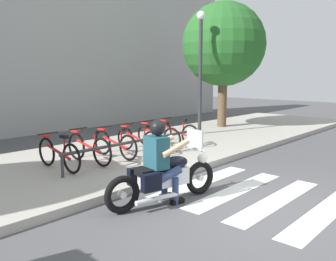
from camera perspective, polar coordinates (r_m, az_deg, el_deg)
The scene contains 17 objects.
ground_plane at distance 5.91m, azimuth 14.48°, elevation -12.44°, with size 48.00×48.00×0.00m, color #4C4C4F.
sidewalk at distance 8.63m, azimuth -11.48°, elevation -4.99°, with size 24.00×4.40×0.15m, color #A8A399.
crosswalk_stripe_1 at distance 6.17m, azimuth 24.00°, elevation -12.01°, with size 2.80×0.40×0.01m, color white.
crosswalk_stripe_2 at distance 6.44m, azimuth 17.13°, elevation -10.73°, with size 2.80×0.40×0.01m, color white.
crosswalk_stripe_3 at distance 6.79m, azimuth 10.94°, elevation -9.45°, with size 2.80×0.40×0.01m, color white.
crosswalk_stripe_4 at distance 7.21m, azimuth 5.47°, elevation -8.21°, with size 2.80×0.40×0.01m, color white.
motorcycle at distance 5.92m, azimuth -0.55°, elevation -7.50°, with size 2.15×0.83×1.19m.
rider at distance 5.79m, azimuth -1.22°, elevation -4.18°, with size 0.71×0.63×1.42m.
bicycle_0 at distance 7.74m, azimuth -17.29°, elevation -3.60°, with size 0.48×1.59×0.76m.
bicycle_1 at distance 8.13m, azimuth -12.71°, elevation -2.77°, with size 0.48×1.61×0.78m.
bicycle_2 at distance 8.58m, azimuth -8.59°, elevation -2.14°, with size 0.48×1.56×0.74m.
bicycle_3 at distance 9.06m, azimuth -4.90°, elevation -1.48°, with size 0.48×1.57×0.74m.
bicycle_4 at distance 9.58m, azimuth -1.59°, elevation -0.87°, with size 0.48×1.59×0.74m.
bicycle_5 at distance 10.13m, azimuth 1.37°, elevation -0.32°, with size 0.48×1.62×0.75m.
bike_rack at distance 8.40m, azimuth -4.22°, elevation -1.75°, with size 4.36×0.07×0.49m.
street_lamp at distance 11.90m, azimuth 5.26°, elevation 10.91°, with size 0.28×0.28×4.17m.
tree_near_rack at distance 13.75m, azimuth 8.97°, elevation 13.53°, with size 3.12×3.12×4.83m.
Camera 1 is at (-4.91, -2.52, 2.13)m, focal length 37.71 mm.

